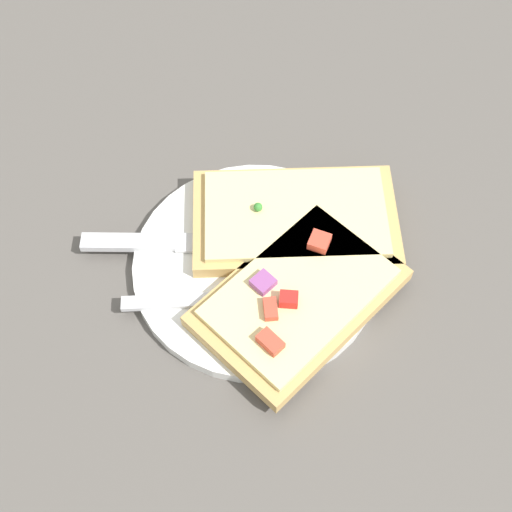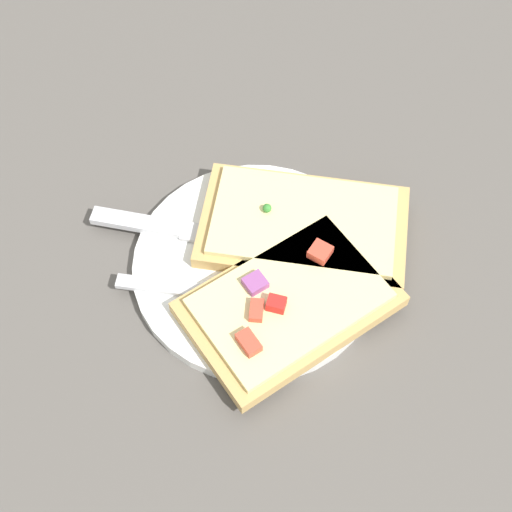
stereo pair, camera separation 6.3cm
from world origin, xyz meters
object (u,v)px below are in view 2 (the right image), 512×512
knife (192,232)px  pizza_slice_corner (289,303)px  fork (242,296)px  pizza_slice_main (306,228)px  plate (256,265)px

knife → pizza_slice_corner: (-0.02, 0.11, 0.01)m
fork → pizza_slice_main: size_ratio=0.74×
fork → plate: bearing=80.1°
knife → pizza_slice_corner: bearing=-29.9°
plate → knife: 0.07m
plate → pizza_slice_main: bearing=176.3°
knife → pizza_slice_main: pizza_slice_main is taller
fork → knife: (-0.00, -0.08, -0.00)m
plate → knife: knife is taller
fork → knife: knife is taller
fork → pizza_slice_corner: (-0.03, 0.03, 0.01)m
fork → knife: 0.08m
plate → fork: size_ratio=1.42×
knife → pizza_slice_main: size_ratio=0.87×
pizza_slice_main → pizza_slice_corner: bearing=-93.6°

